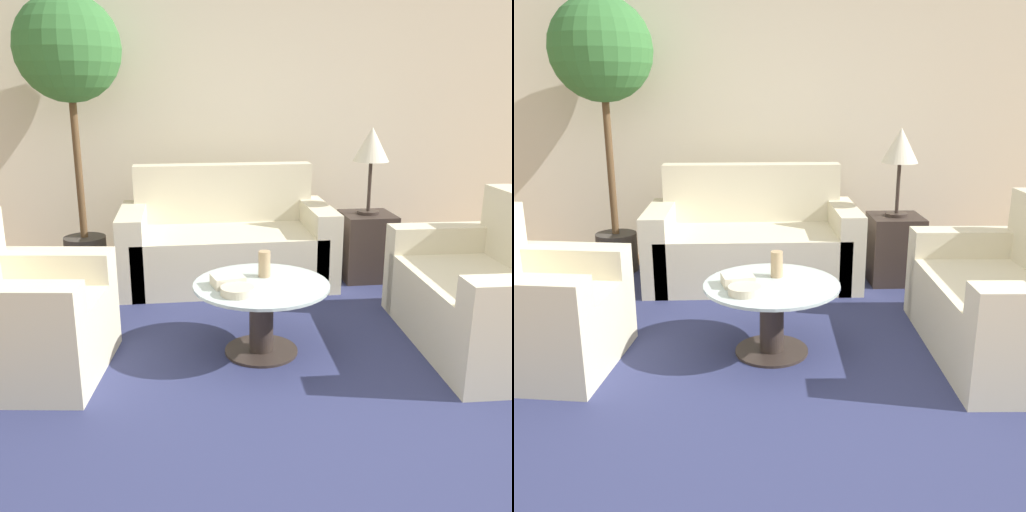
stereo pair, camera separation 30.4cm
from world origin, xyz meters
TOP-DOWN VIEW (x-y plane):
  - ground_plane at (0.00, 0.00)m, footprint 14.00×14.00m
  - wall_back at (0.00, 3.06)m, footprint 10.00×0.06m
  - rug at (-0.05, 0.82)m, footprint 3.79×3.71m
  - sofa_main at (-0.14, 2.26)m, footprint 1.72×0.88m
  - armchair at (-1.44, 0.74)m, footprint 0.91×0.93m
  - loveseat at (1.42, 0.76)m, footprint 0.88×1.41m
  - coffee_table at (-0.05, 0.82)m, footprint 0.82×0.82m
  - side_table at (1.04, 2.13)m, footprint 0.42×0.42m
  - table_lamp at (1.04, 2.13)m, footprint 0.29×0.29m
  - potted_plant at (-1.35, 2.52)m, footprint 0.83×0.83m
  - vase at (-0.01, 0.95)m, footprint 0.07×0.07m
  - bowl at (-0.21, 0.65)m, footprint 0.19×0.19m
  - book_stack at (-0.25, 0.80)m, footprint 0.21×0.19m

SIDE VIEW (x-z plane):
  - ground_plane at x=0.00m, z-range 0.00..0.00m
  - rug at x=-0.05m, z-range 0.00..0.01m
  - side_table at x=1.04m, z-range 0.00..0.57m
  - coffee_table at x=-0.05m, z-range 0.06..0.52m
  - loveseat at x=1.42m, z-range -0.16..0.77m
  - sofa_main at x=-0.14m, z-range -0.17..0.78m
  - armchair at x=-1.44m, z-range -0.15..0.76m
  - bowl at x=-0.21m, z-range 0.45..0.50m
  - book_stack at x=-0.25m, z-range 0.45..0.52m
  - vase at x=-0.01m, z-range 0.45..0.61m
  - table_lamp at x=1.04m, z-range 0.76..1.47m
  - wall_back at x=0.00m, z-range 0.00..2.60m
  - potted_plant at x=-1.35m, z-range 0.60..2.89m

